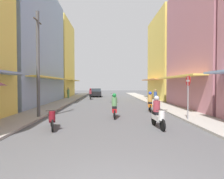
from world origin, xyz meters
name	(u,v)px	position (x,y,z in m)	size (l,w,h in m)	color
ground_plane	(109,105)	(0.00, 16.78, 0.00)	(91.41, 91.41, 0.00)	#4C4C4F
sidewalk_left	(58,104)	(-5.36, 16.78, 0.06)	(2.17, 49.55, 0.12)	#9E9991
sidewalk_right	(159,104)	(5.36, 16.78, 0.06)	(2.17, 49.55, 0.12)	#9E9991
building_left_mid	(21,45)	(-9.44, 17.53, 6.36)	(7.05, 13.37, 12.74)	#8CA5CC
building_left_far	(52,60)	(-9.44, 29.13, 6.30)	(7.05, 8.52, 12.62)	#EFD159
building_right_mid	(217,44)	(9.44, 13.22, 5.62)	(7.05, 9.20, 11.25)	#B7727F
building_right_far	(176,58)	(9.44, 23.06, 5.80)	(7.05, 9.04, 11.61)	#EFD159
motorbike_silver	(113,97)	(0.56, 20.84, 0.50)	(0.55, 1.81, 0.96)	black
motorbike_maroon	(52,119)	(-2.87, 6.01, 0.50)	(0.74, 1.74, 0.96)	black
motorbike_white	(158,114)	(2.28, 6.12, 0.70)	(0.55, 1.81, 1.58)	black
motorbike_orange	(150,102)	(3.18, 11.75, 0.70)	(0.57, 1.80, 1.58)	black
motorbike_red	(114,107)	(0.25, 9.00, 0.70)	(0.55, 1.81, 1.58)	black
motorbike_black	(90,94)	(-2.58, 23.75, 0.70)	(0.56, 1.80, 1.58)	black
parked_car	(96,92)	(-2.08, 29.29, 0.74)	(1.93, 4.17, 1.45)	black
pedestrian_foreground	(155,97)	(5.09, 17.35, 0.79)	(0.34, 0.34, 1.59)	#334C8C
pedestrian_far	(68,92)	(-5.92, 24.79, 0.95)	(0.44, 0.44, 1.69)	#598C59
utility_pole	(38,64)	(-4.52, 8.86, 3.41)	(0.20, 1.20, 6.67)	#4C4C4F
street_sign_no_entry	(188,92)	(4.42, 7.59, 1.72)	(0.07, 0.60, 2.65)	gray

